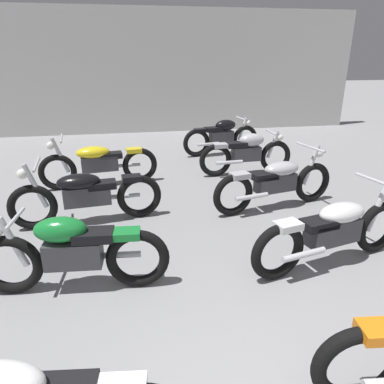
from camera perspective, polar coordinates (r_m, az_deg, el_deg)
name	(u,v)px	position (r m, az deg, el deg)	size (l,w,h in m)	color
back_wall	(151,72)	(11.56, -6.47, 18.32)	(12.91, 0.24, 3.60)	#BCBAB7
motorcycle_left_row_1	(72,251)	(3.94, -18.40, -8.91)	(1.97, 0.48, 0.88)	black
motorcycle_left_row_2	(86,194)	(5.42, -16.40, -0.34)	(2.17, 0.68, 0.97)	black
motorcycle_left_row_3	(99,163)	(6.93, -14.54, 4.53)	(2.17, 0.68, 0.97)	black
motorcycle_right_row_1	(334,230)	(4.49, 21.51, -5.58)	(2.14, 0.80, 0.97)	black
motorcycle_right_row_2	(276,181)	(5.87, 13.16, 1.64)	(2.15, 0.78, 0.97)	black
motorcycle_right_row_3	(247,153)	(7.46, 8.66, 6.19)	(1.97, 0.48, 0.88)	black
motorcycle_right_row_4	(222,136)	(8.93, 4.75, 8.85)	(1.96, 0.59, 0.88)	black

